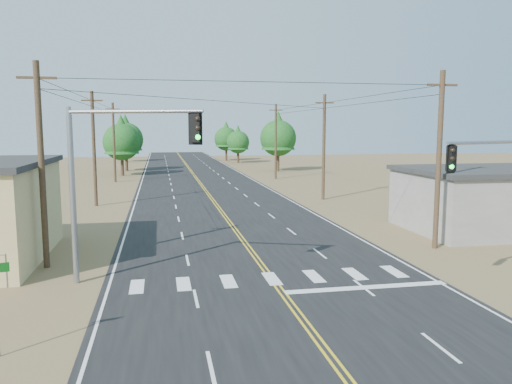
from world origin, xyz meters
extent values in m
plane|color=olive|center=(0.00, 0.00, 0.00)|extent=(220.00, 220.00, 0.00)
cube|color=black|center=(0.00, 30.00, 0.01)|extent=(15.00, 200.00, 0.02)
cylinder|color=gray|center=(-11.50, 9.00, 0.75)|extent=(0.06, 0.06, 1.50)
cylinder|color=#4C3826|center=(-10.50, 12.00, 5.00)|extent=(0.30, 0.30, 10.00)
cube|color=#4C3826|center=(-10.50, 12.00, 9.20)|extent=(1.80, 0.12, 0.12)
cylinder|color=#4C3826|center=(-10.50, 32.00, 5.00)|extent=(0.30, 0.30, 10.00)
cube|color=#4C3826|center=(-10.50, 32.00, 9.20)|extent=(1.80, 0.12, 0.12)
cylinder|color=#4C3826|center=(-10.50, 52.00, 5.00)|extent=(0.30, 0.30, 10.00)
cube|color=#4C3826|center=(-10.50, 52.00, 9.20)|extent=(1.80, 0.12, 0.12)
cylinder|color=#4C3826|center=(10.50, 12.00, 5.00)|extent=(0.30, 0.30, 10.00)
cube|color=#4C3826|center=(10.50, 12.00, 9.20)|extent=(1.80, 0.12, 0.12)
cylinder|color=#4C3826|center=(10.50, 32.00, 5.00)|extent=(0.30, 0.30, 10.00)
cube|color=#4C3826|center=(10.50, 32.00, 9.20)|extent=(1.80, 0.12, 0.12)
cylinder|color=#4C3826|center=(10.50, 52.00, 5.00)|extent=(0.30, 0.30, 10.00)
cube|color=#4C3826|center=(10.50, 52.00, 9.20)|extent=(1.80, 0.12, 0.12)
cylinder|color=gray|center=(-8.66, 9.12, 3.72)|extent=(0.25, 0.25, 7.43)
cylinder|color=gray|center=(-8.66, 9.12, 7.43)|extent=(0.19, 0.19, 0.64)
cylinder|color=gray|center=(-5.89, 8.10, 7.54)|extent=(5.61, 2.20, 0.17)
cube|color=black|center=(-3.41, 7.20, 6.85)|extent=(0.46, 0.43, 1.17)
sphere|color=black|center=(-3.34, 7.02, 7.22)|extent=(0.21, 0.21, 0.21)
sphere|color=black|center=(-3.34, 7.02, 6.85)|extent=(0.21, 0.21, 0.21)
sphere|color=#0CE533|center=(-3.34, 7.02, 6.48)|extent=(0.21, 0.21, 0.21)
cylinder|color=gray|center=(8.39, 4.64, 6.27)|extent=(5.27, 2.12, 0.14)
cube|color=black|center=(6.03, 3.74, 5.70)|extent=(0.38, 0.36, 0.97)
sphere|color=black|center=(5.98, 3.60, 6.01)|extent=(0.18, 0.18, 0.18)
sphere|color=black|center=(5.98, 3.60, 5.70)|extent=(0.18, 0.18, 0.18)
sphere|color=#0CE533|center=(5.98, 3.60, 5.39)|extent=(0.18, 0.18, 0.18)
cylinder|color=#3F2D1E|center=(-10.19, 60.63, 1.59)|extent=(0.45, 0.45, 3.17)
cone|color=#144717|center=(-10.19, 60.63, 5.99)|extent=(4.94, 4.94, 5.64)
sphere|color=#144717|center=(-10.19, 60.63, 4.85)|extent=(5.29, 5.29, 5.29)
cylinder|color=#3F2D1E|center=(-10.09, 68.71, 1.64)|extent=(0.47, 0.47, 3.27)
cone|color=#144717|center=(-10.09, 68.71, 6.18)|extent=(5.09, 5.09, 5.82)
sphere|color=#144717|center=(-10.09, 68.71, 5.00)|extent=(5.45, 5.45, 5.45)
cylinder|color=#3F2D1E|center=(-11.48, 91.66, 1.35)|extent=(0.48, 0.48, 2.71)
cone|color=#144717|center=(-11.48, 91.66, 5.12)|extent=(4.21, 4.21, 4.82)
sphere|color=#144717|center=(-11.48, 91.66, 4.14)|extent=(4.51, 4.51, 4.51)
cylinder|color=#3F2D1E|center=(13.66, 63.81, 1.72)|extent=(0.46, 0.46, 3.43)
cone|color=#144717|center=(13.66, 63.81, 6.49)|extent=(5.34, 5.34, 6.10)
sphere|color=#144717|center=(13.66, 63.81, 5.25)|extent=(5.72, 5.72, 5.72)
cylinder|color=#3F2D1E|center=(10.34, 83.70, 1.34)|extent=(0.48, 0.48, 2.67)
cone|color=#144717|center=(10.34, 83.70, 5.05)|extent=(4.16, 4.16, 4.75)
sphere|color=#144717|center=(10.34, 83.70, 4.08)|extent=(4.45, 4.45, 4.45)
cylinder|color=#3F2D1E|center=(9.00, 91.22, 1.49)|extent=(0.44, 0.44, 2.98)
cone|color=#144717|center=(9.00, 91.22, 5.64)|extent=(4.64, 4.64, 5.30)
sphere|color=#144717|center=(9.00, 91.22, 4.56)|extent=(4.97, 4.97, 4.97)
camera|label=1|loc=(-4.91, -13.50, 6.85)|focal=35.00mm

